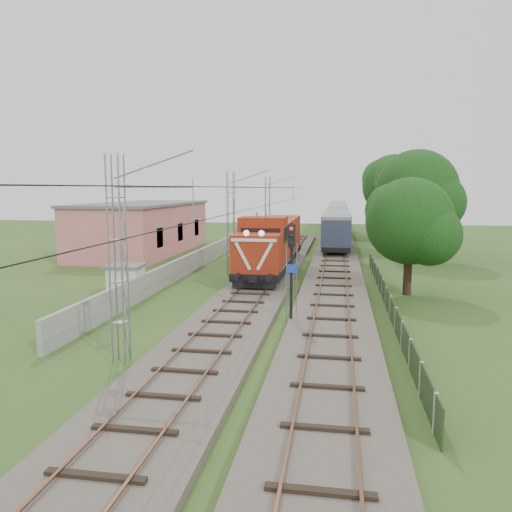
% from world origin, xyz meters
% --- Properties ---
extents(ground, '(140.00, 140.00, 0.00)m').
position_xyz_m(ground, '(0.00, 0.00, 0.00)').
color(ground, '#2F521E').
rests_on(ground, ground).
extents(track_main, '(4.20, 70.00, 0.45)m').
position_xyz_m(track_main, '(0.00, 7.00, 0.18)').
color(track_main, '#6B6054').
rests_on(track_main, ground).
extents(track_side, '(4.20, 80.00, 0.45)m').
position_xyz_m(track_side, '(5.00, 20.00, 0.18)').
color(track_side, '#6B6054').
rests_on(track_side, ground).
extents(catenary, '(3.31, 70.00, 8.00)m').
position_xyz_m(catenary, '(-2.95, 12.00, 4.05)').
color(catenary, gray).
rests_on(catenary, ground).
extents(boundary_wall, '(0.25, 40.00, 1.50)m').
position_xyz_m(boundary_wall, '(-6.50, 12.00, 0.75)').
color(boundary_wall, '#9E9E99').
rests_on(boundary_wall, ground).
extents(station_building, '(8.40, 20.40, 5.22)m').
position_xyz_m(station_building, '(-15.00, 24.00, 2.63)').
color(station_building, '#DA7675').
rests_on(station_building, ground).
extents(fence, '(0.12, 32.00, 1.20)m').
position_xyz_m(fence, '(8.00, 3.00, 0.60)').
color(fence, black).
rests_on(fence, ground).
extents(locomotive, '(3.21, 18.35, 4.66)m').
position_xyz_m(locomotive, '(0.00, 13.99, 2.37)').
color(locomotive, black).
rests_on(locomotive, ground).
extents(coach_rake, '(2.92, 65.14, 3.38)m').
position_xyz_m(coach_rake, '(5.00, 54.54, 2.44)').
color(coach_rake, black).
rests_on(coach_rake, ground).
extents(signal_post, '(0.55, 0.44, 5.07)m').
position_xyz_m(signal_post, '(3.00, -1.56, 3.48)').
color(signal_post, black).
rests_on(signal_post, ground).
extents(relay_hut, '(2.27, 2.27, 2.17)m').
position_xyz_m(relay_hut, '(-7.40, 2.38, 1.10)').
color(relay_hut, silver).
rests_on(relay_hut, ground).
extents(tree_a, '(5.72, 5.45, 7.42)m').
position_xyz_m(tree_a, '(9.69, 6.67, 4.63)').
color(tree_a, '#3D2519').
rests_on(tree_a, ground).
extents(tree_b, '(7.92, 7.54, 10.27)m').
position_xyz_m(tree_b, '(12.32, 22.33, 6.41)').
color(tree_b, '#3D2519').
rests_on(tree_b, ground).
extents(tree_c, '(5.73, 5.46, 7.43)m').
position_xyz_m(tree_c, '(11.97, 37.38, 4.63)').
color(tree_c, '#3D2519').
rests_on(tree_c, ground).
extents(tree_d, '(8.57, 8.17, 11.11)m').
position_xyz_m(tree_d, '(12.34, 42.30, 6.93)').
color(tree_d, '#3D2519').
rests_on(tree_d, ground).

